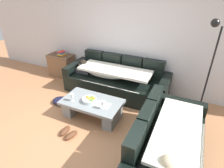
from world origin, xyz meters
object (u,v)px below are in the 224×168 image
(couch_near_window, at_px, (167,145))
(fruit_bowl, at_px, (90,100))
(floor_lamp, at_px, (208,66))
(crumpled_garment, at_px, (61,101))
(wine_glass_near_right, at_px, (103,104))
(side_cabinet, at_px, (62,65))
(coffee_table, at_px, (92,107))
(couch_along_wall, at_px, (115,81))
(pair_of_shoes, at_px, (68,133))
(book_stack_on_cabinet, at_px, (62,53))
(open_magazine, at_px, (103,105))
(wine_glass_near_left, at_px, (72,96))

(couch_near_window, relative_size, fruit_bowl, 6.88)
(floor_lamp, xyz_separation_m, crumpled_garment, (-2.83, -0.84, -1.06))
(wine_glass_near_right, relative_size, side_cabinet, 0.23)
(wine_glass_near_right, xyz_separation_m, floor_lamp, (1.61, 1.08, 0.62))
(couch_near_window, relative_size, crumpled_garment, 4.81)
(wine_glass_near_right, height_order, side_cabinet, side_cabinet)
(coffee_table, distance_m, side_cabinet, 2.22)
(couch_along_wall, relative_size, pair_of_shoes, 7.61)
(fruit_bowl, height_order, side_cabinet, side_cabinet)
(fruit_bowl, distance_m, wine_glass_near_right, 0.37)
(book_stack_on_cabinet, bearing_deg, open_magazine, -33.79)
(floor_lamp, bearing_deg, couch_along_wall, 176.27)
(couch_near_window, bearing_deg, pair_of_shoes, 96.10)
(wine_glass_near_left, xyz_separation_m, book_stack_on_cabinet, (-1.39, 1.46, 0.20))
(crumpled_garment, bearing_deg, pair_of_shoes, -44.83)
(pair_of_shoes, bearing_deg, wine_glass_near_left, 112.72)
(open_magazine, distance_m, floor_lamp, 2.07)
(couch_near_window, xyz_separation_m, fruit_bowl, (-1.60, 0.45, 0.09))
(side_cabinet, height_order, crumpled_garment, side_cabinet)
(couch_along_wall, height_order, book_stack_on_cabinet, couch_along_wall)
(wine_glass_near_left, relative_size, pair_of_shoes, 0.51)
(couch_near_window, height_order, wine_glass_near_left, couch_near_window)
(pair_of_shoes, bearing_deg, floor_lamp, 37.97)
(side_cabinet, height_order, book_stack_on_cabinet, book_stack_on_cabinet)
(couch_along_wall, height_order, wine_glass_near_right, couch_along_wall)
(couch_along_wall, relative_size, coffee_table, 2.08)
(coffee_table, distance_m, floor_lamp, 2.32)
(side_cabinet, bearing_deg, wine_glass_near_left, -45.08)
(book_stack_on_cabinet, bearing_deg, couch_near_window, -28.23)
(book_stack_on_cabinet, height_order, floor_lamp, floor_lamp)
(wine_glass_near_left, bearing_deg, couch_near_window, -9.49)
(open_magazine, bearing_deg, side_cabinet, 147.71)
(side_cabinet, distance_m, pair_of_shoes, 2.59)
(wine_glass_near_left, bearing_deg, crumpled_garment, 154.88)
(couch_along_wall, xyz_separation_m, book_stack_on_cabinet, (-1.75, 0.22, 0.37))
(fruit_bowl, distance_m, floor_lamp, 2.29)
(couch_along_wall, distance_m, couch_near_window, 2.20)
(side_cabinet, bearing_deg, coffee_table, -35.91)
(fruit_bowl, bearing_deg, wine_glass_near_right, -16.13)
(open_magazine, bearing_deg, coffee_table, 172.70)
(pair_of_shoes, relative_size, crumpled_garment, 0.82)
(couch_along_wall, height_order, couch_near_window, same)
(fruit_bowl, bearing_deg, coffee_table, 53.52)
(wine_glass_near_left, relative_size, floor_lamp, 0.09)
(crumpled_garment, bearing_deg, wine_glass_near_left, -25.12)
(open_magazine, bearing_deg, couch_near_window, -17.83)
(crumpled_garment, bearing_deg, wine_glass_near_right, -10.97)
(couch_along_wall, xyz_separation_m, crumpled_garment, (-0.92, -0.97, -0.27))
(wine_glass_near_right, xyz_separation_m, side_cabinet, (-2.12, 1.43, -0.17))
(couch_near_window, bearing_deg, side_cabinet, 62.20)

